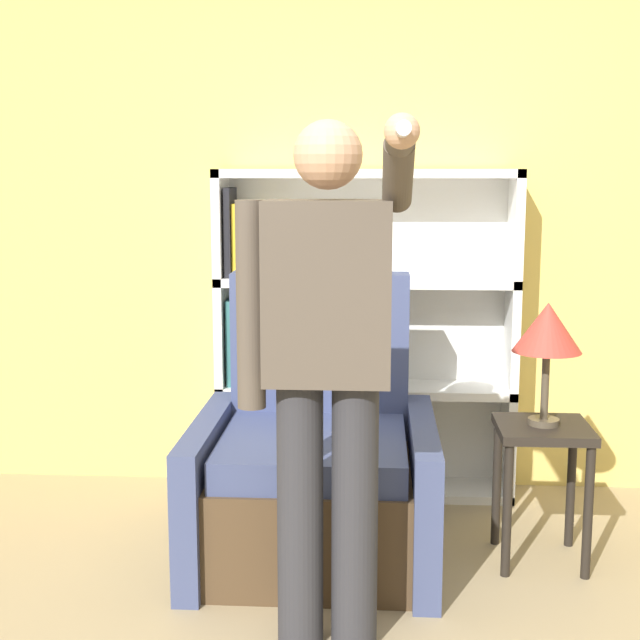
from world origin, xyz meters
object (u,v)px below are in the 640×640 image
person_standing (327,358)px  table_lamp (547,331)px  bookcase (346,339)px  side_table (542,455)px  armchair (315,470)px

person_standing → table_lamp: (0.81, 0.70, -0.03)m
bookcase → side_table: 1.14m
table_lamp → person_standing: bearing=-139.3°
table_lamp → bookcase: bearing=137.1°
side_table → table_lamp: 0.50m
bookcase → person_standing: person_standing is taller
bookcase → person_standing: bearing=-90.4°
side_table → person_standing: bearing=-139.3°
bookcase → person_standing: (-0.01, -1.44, 0.21)m
armchair → table_lamp: armchair is taller
table_lamp → armchair: bearing=177.7°
armchair → person_standing: size_ratio=0.66×
armchair → side_table: bearing=-2.3°
person_standing → table_lamp: 1.07m
bookcase → side_table: bookcase is taller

